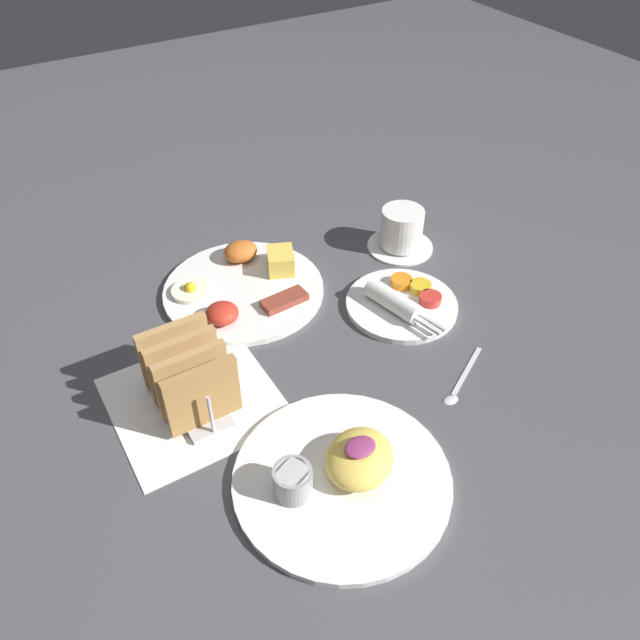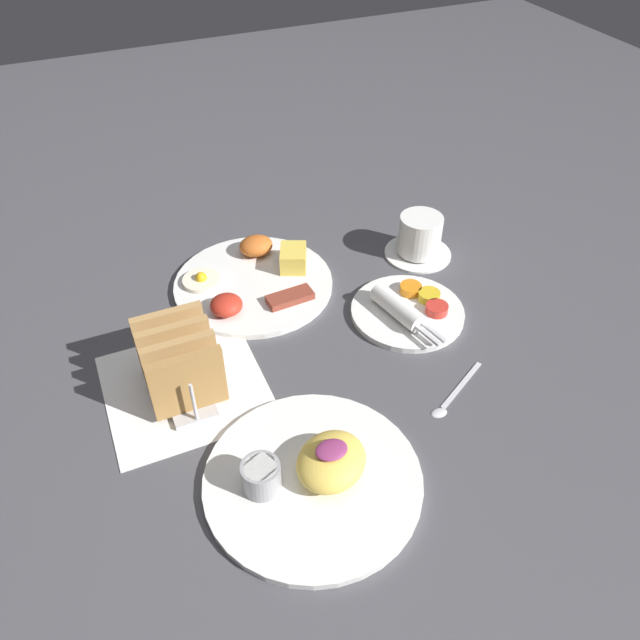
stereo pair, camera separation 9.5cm
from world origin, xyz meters
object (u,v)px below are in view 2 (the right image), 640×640
Objects in this scene: plate_breakfast at (253,280)px; plate_condiments at (408,310)px; toast_rack at (180,362)px; plate_foreground at (313,474)px; coffee_cup at (420,238)px.

plate_breakfast reaches higher than plate_condiments.
plate_breakfast is 1.81× the size of toast_rack.
plate_foreground is (-0.26, -0.23, 0.00)m from plate_condiments.
plate_breakfast is 0.27m from plate_condiments.
toast_rack reaches higher than plate_breakfast.
toast_rack is (-0.11, 0.22, 0.04)m from plate_foreground.
plate_condiments is at bearing 41.31° from plate_foreground.
toast_rack is at bearing -177.95° from plate_condiments.
plate_foreground is at bearing -138.69° from plate_condiments.
plate_condiments is at bearing -125.73° from coffee_cup.
toast_rack is at bearing 116.49° from plate_foreground.
plate_condiments is 1.32× the size of toast_rack.
coffee_cup is at bearing 17.95° from toast_rack.
toast_rack reaches higher than plate_condiments.
plate_foreground reaches higher than plate_condiments.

